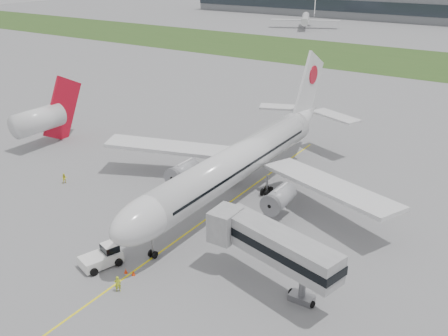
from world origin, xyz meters
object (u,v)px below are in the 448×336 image
Objects in this scene: airliner at (241,159)px; neighbor_aircraft at (42,119)px; pushback_tug at (103,256)px; jet_bridge at (270,243)px; ground_crew_near at (118,284)px.

neighbor_aircraft is (-41.53, -1.96, -0.57)m from airliner.
pushback_tug is 0.32× the size of jet_bridge.
jet_bridge is at bearing -16.01° from neighbor_aircraft.
ground_crew_near is 0.12× the size of neighbor_aircraft.
jet_bridge is at bearing 39.06° from pushback_tug.
airliner is 22.23m from jet_bridge.
pushback_tug reaches higher than ground_crew_near.
neighbor_aircraft is at bearing -177.29° from airliner.
airliner is 3.42× the size of jet_bridge.
neighbor_aircraft is (-55.47, 15.35, -0.25)m from jet_bridge.
pushback_tug is 43.86m from neighbor_aircraft.
neighbor_aircraft reaches higher than pushback_tug.
airliner is 28.70× the size of ground_crew_near.
pushback_tug is at bearing -30.87° from neighbor_aircraft.
jet_bridge is 8.40× the size of ground_crew_near.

